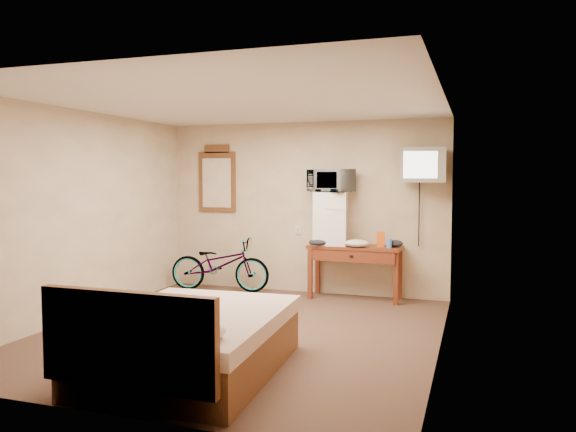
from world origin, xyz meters
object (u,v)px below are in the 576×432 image
Objects in this scene: desk at (355,255)px; blue_cup at (389,243)px; crt_television at (422,165)px; bed at (188,341)px; wall_mirror at (217,179)px; mini_fridge at (331,218)px; bicycle at (220,264)px; microwave at (331,181)px.

blue_cup is at bearing -7.10° from desk.
bed is (-1.63, -3.40, -1.56)m from crt_television.
mini_fridge is at bearing -6.88° from wall_mirror.
bed reaches higher than blue_cup.
crt_television is (0.89, 0.02, 1.23)m from desk.
bed is at bearing -67.90° from wall_mirror.
mini_fridge is (-0.36, 0.05, 0.50)m from desk.
bicycle is (0.19, -0.32, -1.27)m from wall_mirror.
desk is 10.54× the size of blue_cup.
desk is 0.86× the size of bicycle.
wall_mirror reaches higher than bicycle.
mini_fridge is at bearing 83.66° from bed.
mini_fridge reaches higher than bed.
wall_mirror is 0.68× the size of bicycle.
mini_fridge is 5.98× the size of blue_cup.
bicycle is (-2.03, -0.05, -0.23)m from desk.
microwave is 4.69× the size of blue_cup.
wall_mirror is (-2.70, 0.33, 0.85)m from blue_cup.
microwave is 1.26m from crt_television.
wall_mirror reaches higher than bed.
bicycle is at bearing 179.82° from blue_cup.
bicycle is at bearing -176.64° from mini_fridge.
microwave is 0.56× the size of wall_mirror.
microwave is 1.19m from blue_cup.
mini_fridge is 3.55m from bed.
bed reaches higher than bicycle.
desk is at bearing 172.90° from blue_cup.
crt_television is 3.27m from bicycle.
crt_television is 4.08m from bed.
desk is at bearing -95.66° from bicycle.
blue_cup is 2.85m from wall_mirror.
desk is at bearing 77.72° from bed.
microwave is 0.88× the size of crt_television.
bed is at bearing -165.90° from bicycle.
microwave reaches higher than mini_fridge.
wall_mirror is at bearing 175.37° from crt_television.
microwave is at bearing 56.34° from mini_fridge.
blue_cup is at bearing -169.02° from crt_television.
blue_cup is 0.12× the size of wall_mirror.
bed is (-1.22, -3.32, -0.52)m from blue_cup.
crt_television is at bearing -4.63° from wall_mirror.
blue_cup is 0.08× the size of bicycle.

